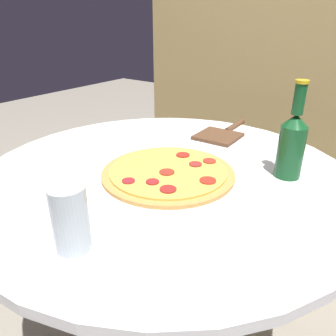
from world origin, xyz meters
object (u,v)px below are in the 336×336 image
at_px(drinking_glass, 70,219).
at_px(pizza_paddle, 222,134).
at_px(pizza, 168,172).
at_px(beer_bottle, 292,143).

bearing_deg(drinking_glass, pizza_paddle, 95.86).
distance_m(pizza, beer_bottle, 0.33).
height_order(beer_bottle, drinking_glass, beer_bottle).
bearing_deg(drinking_glass, beer_bottle, 67.54).
bearing_deg(beer_bottle, pizza, -145.00).
bearing_deg(drinking_glass, pizza, 96.56).
relative_size(pizza, drinking_glass, 2.82).
bearing_deg(beer_bottle, pizza_paddle, 147.04).
bearing_deg(pizza, pizza_paddle, 95.20).
relative_size(pizza, beer_bottle, 1.41).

